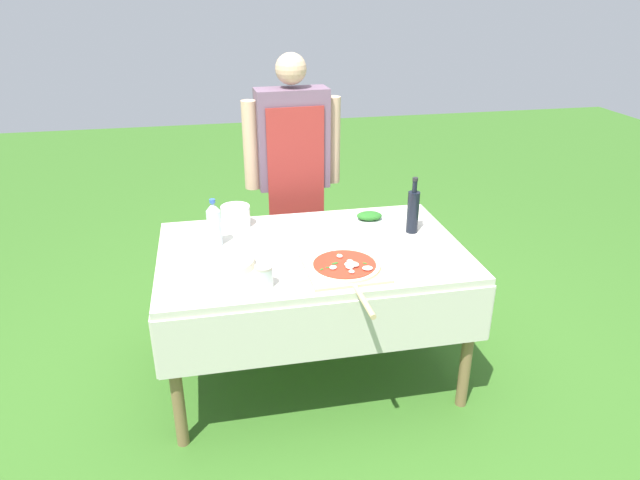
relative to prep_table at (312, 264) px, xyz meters
The scene contains 10 objects.
ground_plane 0.64m from the prep_table, ahead, with size 12.00×12.00×0.00m, color #386B23.
prep_table is the anchor object (origin of this frame).
person_cook 0.85m from the prep_table, 87.41° to the left, with size 0.59×0.21×1.56m.
pizza_on_peel 0.30m from the prep_table, 67.99° to the right, with size 0.36×0.61×0.05m.
oil_bottle 0.59m from the prep_table, ahead, with size 0.06×0.06×0.30m.
water_bottle 0.52m from the prep_table, 163.78° to the left, with size 0.07×0.07×0.24m.
herb_container 0.48m from the prep_table, 37.35° to the left, with size 0.17×0.13×0.05m.
mixing_tub 0.51m from the prep_table, 134.41° to the left, with size 0.15×0.15×0.11m, color silver.
plate_stack 0.45m from the prep_table, 165.11° to the right, with size 0.27×0.27×0.03m.
sauce_jar 0.45m from the prep_table, 128.69° to the right, with size 0.08×0.08×0.10m.
Camera 1 is at (-0.45, -2.47, 1.92)m, focal length 32.00 mm.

